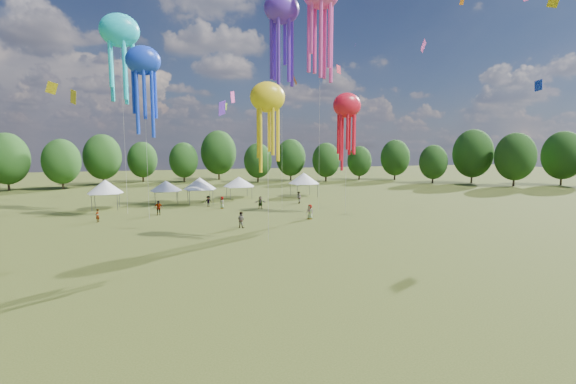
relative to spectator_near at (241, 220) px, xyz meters
name	(u,v)px	position (x,y,z in m)	size (l,w,h in m)	color
ground	(485,384)	(2.85, -32.63, -0.92)	(300.00, 300.00, 0.00)	#384416
spectator_near	(241,220)	(0.00, 0.00, 0.00)	(0.89, 0.70, 1.84)	gray
spectators_far	(241,204)	(2.61, 12.72, -0.01)	(29.42, 15.44, 1.93)	gray
festival_tents	(215,183)	(0.44, 23.36, 2.21)	(38.02, 11.94, 4.35)	#47474C
show_kites	(248,47)	(3.12, 8.96, 21.05)	(32.48, 24.44, 32.33)	blue
treeline	(201,161)	(-1.02, 29.89, 5.63)	(201.57, 95.24, 13.43)	#38281C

